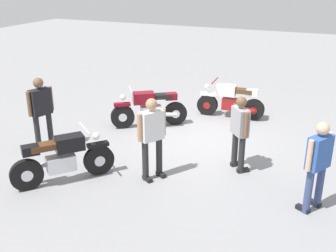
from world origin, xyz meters
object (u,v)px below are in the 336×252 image
motorcycle_maroon_cruiser (150,108)px  motorcycle_black_cruiser (63,158)px  motorcycle_cream_vintage (231,101)px  person_in_gray_shirt (240,129)px  person_in_blue_shirt (318,161)px  person_in_white_shirt (152,134)px  person_in_black_shirt (41,109)px

motorcycle_maroon_cruiser → motorcycle_black_cruiser: size_ratio=1.06×
motorcycle_cream_vintage → person_in_gray_shirt: 3.33m
person_in_blue_shirt → person_in_white_shirt: bearing=30.5°
motorcycle_black_cruiser → person_in_white_shirt: size_ratio=0.99×
person_in_white_shirt → person_in_gray_shirt: bearing=66.2°
person_in_white_shirt → person_in_blue_shirt: person_in_white_shirt is taller
motorcycle_black_cruiser → motorcycle_cream_vintage: (-5.07, 2.05, -0.03)m
motorcycle_maroon_cruiser → motorcycle_black_cruiser: 3.50m
person_in_gray_shirt → person_in_white_shirt: 1.85m
person_in_blue_shirt → person_in_gray_shirt: bearing=-2.3°
person_in_blue_shirt → motorcycle_maroon_cruiser: bearing=-0.2°
person_in_white_shirt → person_in_blue_shirt: (-0.05, 3.14, -0.02)m
motorcycle_cream_vintage → person_in_white_shirt: 4.25m
person_in_blue_shirt → motorcycle_cream_vintage: bearing=-27.9°
motorcycle_maroon_cruiser → person_in_black_shirt: person_in_black_shirt is taller
motorcycle_cream_vintage → person_in_white_shirt: (4.20, -0.49, 0.49)m
motorcycle_black_cruiser → motorcycle_maroon_cruiser: bearing=36.0°
person_in_black_shirt → person_in_gray_shirt: (-0.77, 4.51, -0.08)m
person_in_blue_shirt → person_in_black_shirt: bearing=27.4°
person_in_gray_shirt → person_in_blue_shirt: 1.91m
motorcycle_cream_vintage → person_in_blue_shirt: (4.14, 2.65, 0.47)m
motorcycle_maroon_cruiser → person_in_gray_shirt: bearing=116.8°
motorcycle_black_cruiser → person_in_black_shirt: bearing=90.7°
motorcycle_cream_vintage → person_in_black_shirt: (3.91, -3.48, 0.52)m
person_in_white_shirt → person_in_blue_shirt: size_ratio=1.02×
motorcycle_maroon_cruiser → person_in_blue_shirt: person_in_blue_shirt is taller
motorcycle_maroon_cruiser → person_in_white_shirt: size_ratio=1.05×
person_in_black_shirt → person_in_blue_shirt: size_ratio=1.04×
person_in_black_shirt → person_in_white_shirt: person_in_black_shirt is taller
person_in_gray_shirt → person_in_blue_shirt: bearing=-72.0°
person_in_black_shirt → motorcycle_cream_vintage: bearing=-114.3°
person_in_gray_shirt → person_in_black_shirt: bearing=149.5°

